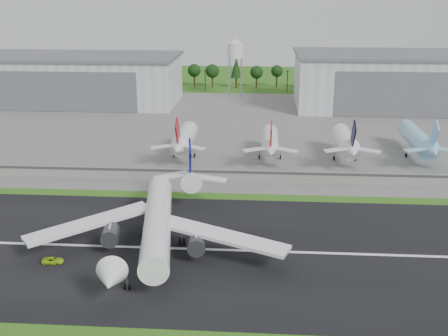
# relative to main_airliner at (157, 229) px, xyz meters

# --- Properties ---
(ground) EXTENTS (600.00, 600.00, 0.00)m
(ground) POSITION_rel_main_airliner_xyz_m (12.93, -9.57, -4.89)
(ground) COLOR #266016
(ground) RESTS_ON ground
(runway) EXTENTS (320.00, 60.00, 0.10)m
(runway) POSITION_rel_main_airliner_xyz_m (12.93, 0.43, -4.84)
(runway) COLOR black
(runway) RESTS_ON ground
(runway_centerline) EXTENTS (220.00, 1.00, 0.02)m
(runway_centerline) POSITION_rel_main_airliner_xyz_m (12.93, 0.43, -4.78)
(runway_centerline) COLOR white
(runway_centerline) RESTS_ON runway
(apron) EXTENTS (320.00, 150.00, 0.10)m
(apron) POSITION_rel_main_airliner_xyz_m (12.93, 110.43, -4.84)
(apron) COLOR slate
(apron) RESTS_ON ground
(blast_fence) EXTENTS (240.00, 0.61, 3.50)m
(blast_fence) POSITION_rel_main_airliner_xyz_m (12.93, 45.42, -3.09)
(blast_fence) COLOR gray
(blast_fence) RESTS_ON ground
(hangar_west) EXTENTS (97.00, 44.00, 23.20)m
(hangar_west) POSITION_rel_main_airliner_xyz_m (-67.07, 155.35, 6.74)
(hangar_west) COLOR silver
(hangar_west) RESTS_ON ground
(hangar_east) EXTENTS (102.00, 47.00, 25.20)m
(hangar_east) POSITION_rel_main_airliner_xyz_m (87.93, 155.35, 7.73)
(hangar_east) COLOR silver
(hangar_east) RESTS_ON ground
(water_tower) EXTENTS (8.40, 8.40, 29.40)m
(water_tower) POSITION_rel_main_airliner_xyz_m (7.93, 175.43, 19.66)
(water_tower) COLOR #99999E
(water_tower) RESTS_ON ground
(utility_poles) EXTENTS (230.00, 3.00, 12.00)m
(utility_poles) POSITION_rel_main_airliner_xyz_m (12.93, 190.43, -4.89)
(utility_poles) COLOR black
(utility_poles) RESTS_ON ground
(treeline) EXTENTS (320.00, 16.00, 22.00)m
(treeline) POSITION_rel_main_airliner_xyz_m (12.93, 205.43, -4.89)
(treeline) COLOR black
(treeline) RESTS_ON ground
(main_airliner) EXTENTS (56.64, 59.18, 18.17)m
(main_airliner) POSITION_rel_main_airliner_xyz_m (0.00, 0.00, 0.00)
(main_airliner) COLOR white
(main_airliner) RESTS_ON runway
(ground_vehicle) EXTENTS (4.49, 2.19, 1.23)m
(ground_vehicle) POSITION_rel_main_airliner_xyz_m (-20.41, -8.11, -4.18)
(ground_vehicle) COLOR #A3D318
(ground_vehicle) RESTS_ON runway
(parked_jet_red_a) EXTENTS (7.36, 31.29, 16.84)m
(parked_jet_red_a) POSITION_rel_main_airliner_xyz_m (-3.63, 67.01, 1.43)
(parked_jet_red_a) COLOR silver
(parked_jet_red_a) RESTS_ON ground
(parked_jet_red_b) EXTENTS (7.36, 31.29, 16.51)m
(parked_jet_red_b) POSITION_rel_main_airliner_xyz_m (24.86, 66.97, 1.12)
(parked_jet_red_b) COLOR silver
(parked_jet_red_b) RESTS_ON ground
(parked_jet_navy) EXTENTS (7.36, 31.29, 16.91)m
(parked_jet_navy) POSITION_rel_main_airliner_xyz_m (49.41, 67.02, 1.49)
(parked_jet_navy) COLOR white
(parked_jet_navy) RESTS_ON ground
(parked_jet_skyblue) EXTENTS (7.36, 37.29, 16.86)m
(parked_jet_skyblue) POSITION_rel_main_airliner_xyz_m (73.76, 72.02, 1.40)
(parked_jet_skyblue) COLOR #8BCBF0
(parked_jet_skyblue) RESTS_ON ground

